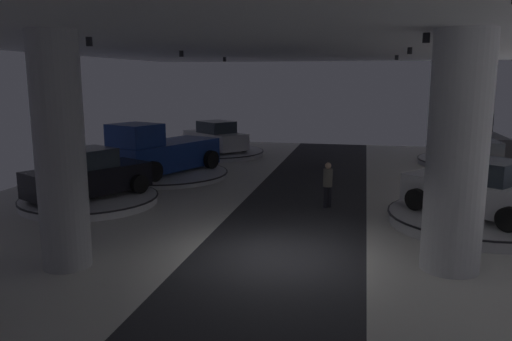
# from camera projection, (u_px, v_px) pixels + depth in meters

# --- Properties ---
(ground) EXTENTS (24.00, 44.00, 0.06)m
(ground) POSITION_uv_depth(u_px,v_px,m) (277.00, 258.00, 12.53)
(ground) COLOR silver
(ceiling_with_spotlights) EXTENTS (24.00, 44.00, 0.39)m
(ceiling_with_spotlights) POSITION_uv_depth(u_px,v_px,m) (279.00, 29.00, 11.50)
(ceiling_with_spotlights) COLOR silver
(column_left) EXTENTS (1.13, 1.13, 5.50)m
(column_left) POSITION_uv_depth(u_px,v_px,m) (60.00, 153.00, 11.47)
(column_left) COLOR #ADADB2
(column_left) RESTS_ON ground
(column_right) EXTENTS (1.34, 1.34, 5.50)m
(column_right) POSITION_uv_depth(u_px,v_px,m) (457.00, 154.00, 11.27)
(column_right) COLOR silver
(column_right) RESTS_ON ground
(display_platform_deep_left) EXTENTS (5.62, 5.62, 0.27)m
(display_platform_deep_left) POSITION_uv_depth(u_px,v_px,m) (215.00, 152.00, 28.93)
(display_platform_deep_left) COLOR silver
(display_platform_deep_left) RESTS_ON ground
(display_car_deep_left) EXTENTS (4.39, 4.05, 1.71)m
(display_car_deep_left) POSITION_uv_depth(u_px,v_px,m) (215.00, 137.00, 28.74)
(display_car_deep_left) COLOR silver
(display_car_deep_left) RESTS_ON display_platform_deep_left
(display_platform_mid_right) EXTENTS (5.18, 5.18, 0.36)m
(display_platform_mid_right) POSITION_uv_depth(u_px,v_px,m) (475.00, 219.00, 15.15)
(display_platform_mid_right) COLOR #B7B7BC
(display_platform_mid_right) RESTS_ON ground
(display_car_mid_right) EXTENTS (4.40, 4.04, 1.71)m
(display_car_mid_right) POSITION_uv_depth(u_px,v_px,m) (478.00, 190.00, 14.96)
(display_car_mid_right) COLOR silver
(display_car_mid_right) RESTS_ON display_platform_mid_right
(display_platform_mid_left) EXTENTS (4.80, 4.80, 0.30)m
(display_platform_mid_left) POSITION_uv_depth(u_px,v_px,m) (90.00, 200.00, 17.72)
(display_platform_mid_left) COLOR silver
(display_platform_mid_left) RESTS_ON ground
(display_car_mid_left) EXTENTS (3.60, 4.56, 1.71)m
(display_car_mid_left) POSITION_uv_depth(u_px,v_px,m) (88.00, 175.00, 17.53)
(display_car_mid_left) COLOR black
(display_car_mid_left) RESTS_ON display_platform_mid_left
(display_platform_deep_right) EXTENTS (5.68, 5.68, 0.27)m
(display_platform_deep_right) POSITION_uv_depth(u_px,v_px,m) (474.00, 162.00, 25.77)
(display_platform_deep_right) COLOR silver
(display_platform_deep_right) RESTS_ON ground
(pickup_truck_deep_right) EXTENTS (2.65, 5.31, 2.30)m
(pickup_truck_deep_right) POSITION_uv_depth(u_px,v_px,m) (475.00, 141.00, 25.88)
(pickup_truck_deep_right) COLOR black
(pickup_truck_deep_right) RESTS_ON display_platform_deep_right
(display_platform_far_left) EXTENTS (5.68, 5.68, 0.23)m
(display_platform_far_left) POSITION_uv_depth(u_px,v_px,m) (165.00, 174.00, 22.67)
(display_platform_far_left) COLOR silver
(display_platform_far_left) RESTS_ON ground
(pickup_truck_far_left) EXTENTS (4.15, 5.70, 2.30)m
(pickup_truck_far_left) POSITION_uv_depth(u_px,v_px,m) (160.00, 152.00, 22.21)
(pickup_truck_far_left) COLOR navy
(pickup_truck_far_left) RESTS_ON display_platform_far_left
(display_platform_far_right) EXTENTS (4.74, 4.74, 0.28)m
(display_platform_far_right) POSITION_uv_depth(u_px,v_px,m) (474.00, 186.00, 20.02)
(display_platform_far_right) COLOR #333338
(display_platform_far_right) RESTS_ON ground
(display_car_far_right) EXTENTS (2.39, 4.31, 1.71)m
(display_car_far_right) POSITION_uv_depth(u_px,v_px,m) (476.00, 164.00, 19.88)
(display_car_far_right) COLOR red
(display_car_far_right) RESTS_ON display_platform_far_right
(visitor_walking_near) EXTENTS (0.32, 0.32, 1.59)m
(visitor_walking_near) POSITION_uv_depth(u_px,v_px,m) (328.00, 182.00, 17.14)
(visitor_walking_near) COLOR black
(visitor_walking_near) RESTS_ON ground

